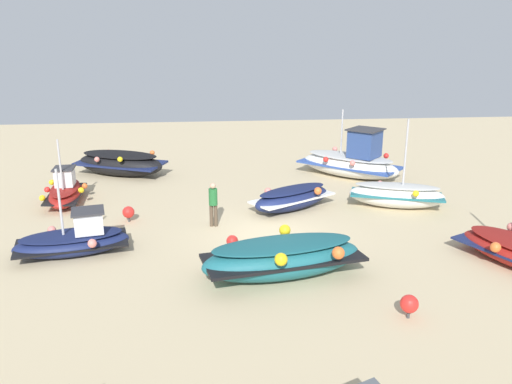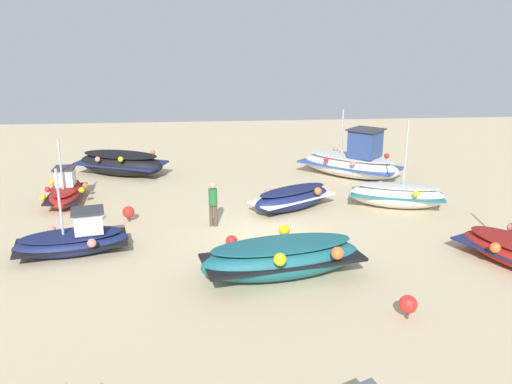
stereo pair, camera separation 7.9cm
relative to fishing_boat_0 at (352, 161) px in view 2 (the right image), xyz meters
The scene contains 11 objects.
ground_plane 9.18m from the fishing_boat_0, 54.93° to the left, with size 53.66×53.66×0.00m, color #C6B289.
fishing_boat_0 is the anchor object (origin of this frame).
fishing_boat_1 13.73m from the fishing_boat_0, 12.18° to the left, with size 1.81×3.61×2.87m.
fishing_boat_2 6.24m from the fishing_boat_0, 51.31° to the left, with size 3.91×3.11×1.03m.
fishing_boat_3 5.06m from the fishing_boat_0, 95.22° to the left, with size 4.17×2.75×3.75m.
fishing_boat_4 14.54m from the fishing_boat_0, 36.11° to the left, with size 3.85×2.22×2.90m.
fishing_boat_6 11.87m from the fishing_boat_0, ahead, with size 5.11×3.63×1.28m.
fishing_boat_7 12.11m from the fishing_boat_0, 64.31° to the left, with size 5.06×2.65×1.24m.
person_walking 9.67m from the fishing_boat_0, 42.13° to the left, with size 0.32×0.32×1.68m.
mooring_buoy_0 11.85m from the fishing_boat_0, 28.54° to the left, with size 0.46×0.46×0.61m.
mooring_buoy_1 13.78m from the fishing_boat_0, 79.62° to the left, with size 0.46×0.46×0.62m.
Camera 2 is at (2.11, 16.73, 6.65)m, focal length 35.16 mm.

